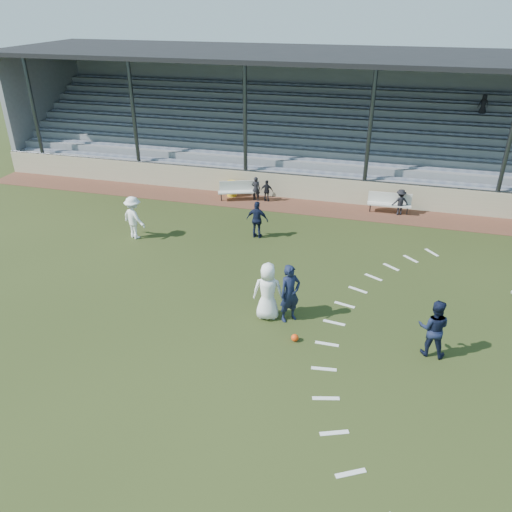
{
  "coord_description": "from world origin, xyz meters",
  "views": [
    {
      "loc": [
        3.89,
        -12.02,
        9.19
      ],
      "look_at": [
        0.0,
        2.5,
        1.3
      ],
      "focal_mm": 35.0,
      "sensor_mm": 36.0,
      "label": 1
    }
  ],
  "objects_px": {
    "football": "(295,338)",
    "player_navy_lead": "(290,293)",
    "bench_left": "(239,189)",
    "player_white_lead": "(268,291)",
    "trash_bin": "(232,189)",
    "bench_right": "(389,201)"
  },
  "relations": [
    {
      "from": "trash_bin",
      "to": "player_white_lead",
      "type": "xyz_separation_m",
      "value": [
        4.36,
        -10.06,
        0.55
      ]
    },
    {
      "from": "bench_left",
      "to": "player_navy_lead",
      "type": "xyz_separation_m",
      "value": [
        4.57,
        -9.65,
        0.38
      ]
    },
    {
      "from": "football",
      "to": "player_navy_lead",
      "type": "distance_m",
      "value": 1.42
    },
    {
      "from": "player_navy_lead",
      "to": "football",
      "type": "bearing_deg",
      "value": -112.68
    },
    {
      "from": "player_white_lead",
      "to": "player_navy_lead",
      "type": "xyz_separation_m",
      "value": [
        0.7,
        0.05,
        0.0
      ]
    },
    {
      "from": "trash_bin",
      "to": "player_white_lead",
      "type": "distance_m",
      "value": 10.97
    },
    {
      "from": "bench_right",
      "to": "trash_bin",
      "type": "xyz_separation_m",
      "value": [
        -7.84,
        0.15,
        -0.17
      ]
    },
    {
      "from": "trash_bin",
      "to": "player_navy_lead",
      "type": "bearing_deg",
      "value": -63.18
    },
    {
      "from": "trash_bin",
      "to": "bench_right",
      "type": "bearing_deg",
      "value": -1.12
    },
    {
      "from": "football",
      "to": "player_white_lead",
      "type": "relative_size",
      "value": 0.12
    },
    {
      "from": "bench_right",
      "to": "player_white_lead",
      "type": "height_order",
      "value": "player_white_lead"
    },
    {
      "from": "football",
      "to": "player_white_lead",
      "type": "height_order",
      "value": "player_white_lead"
    },
    {
      "from": "football",
      "to": "player_navy_lead",
      "type": "height_order",
      "value": "player_navy_lead"
    },
    {
      "from": "trash_bin",
      "to": "football",
      "type": "xyz_separation_m",
      "value": [
        5.45,
        -11.07,
        -0.3
      ]
    },
    {
      "from": "bench_left",
      "to": "football",
      "type": "relative_size",
      "value": 9.0
    },
    {
      "from": "bench_right",
      "to": "player_white_lead",
      "type": "bearing_deg",
      "value": -111.39
    },
    {
      "from": "bench_left",
      "to": "player_white_lead",
      "type": "xyz_separation_m",
      "value": [
        3.87,
        -9.7,
        0.38
      ]
    },
    {
      "from": "football",
      "to": "player_navy_lead",
      "type": "relative_size",
      "value": 0.12
    },
    {
      "from": "bench_left",
      "to": "football",
      "type": "distance_m",
      "value": 11.81
    },
    {
      "from": "player_white_lead",
      "to": "bench_left",
      "type": "bearing_deg",
      "value": -79.03
    },
    {
      "from": "bench_left",
      "to": "trash_bin",
      "type": "relative_size",
      "value": 2.58
    },
    {
      "from": "trash_bin",
      "to": "football",
      "type": "height_order",
      "value": "trash_bin"
    }
  ]
}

